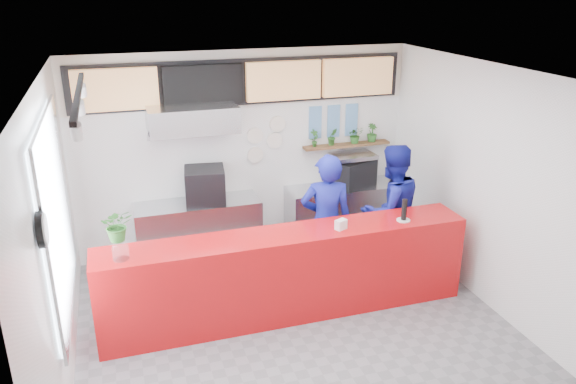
{
  "coord_description": "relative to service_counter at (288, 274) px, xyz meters",
  "views": [
    {
      "loc": [
        -1.82,
        -5.34,
        3.89
      ],
      "look_at": [
        0.1,
        0.7,
        1.5
      ],
      "focal_mm": 35.0,
      "sensor_mm": 36.0,
      "label": 1
    }
  ],
  "objects": [
    {
      "name": "photo_frame_b",
      "position": [
        1.4,
        2.08,
        1.45
      ],
      "size": [
        0.2,
        0.02,
        0.25
      ],
      "primitive_type": "cube",
      "color": "#598CBF",
      "rests_on": "wall_back"
    },
    {
      "name": "wall_clock_face",
      "position": [
        -2.43,
        -1.3,
        1.5
      ],
      "size": [
        0.02,
        0.26,
        0.26
      ],
      "primitive_type": "cylinder",
      "rotation": [
        0.0,
        1.57,
        0.0
      ],
      "color": "white",
      "rests_on": "wall_left"
    },
    {
      "name": "photo_frame_a",
      "position": [
        1.1,
        2.08,
        1.45
      ],
      "size": [
        0.2,
        0.02,
        0.25
      ],
      "primitive_type": "cube",
      "color": "#598CBF",
      "rests_on": "wall_back"
    },
    {
      "name": "herb_shelf",
      "position": [
        1.6,
        2.0,
        0.95
      ],
      "size": [
        1.4,
        0.18,
        0.04
      ],
      "primitive_type": "cube",
      "color": "brown",
      "rests_on": "wall_back"
    },
    {
      "name": "staff_center",
      "position": [
        0.69,
        0.52,
        0.38
      ],
      "size": [
        0.77,
        0.61,
        1.86
      ],
      "primitive_type": "imported",
      "rotation": [
        0.0,
        0.0,
        2.87
      ],
      "color": "navy",
      "rests_on": "ground"
    },
    {
      "name": "photo_frame_f",
      "position": [
        1.7,
        2.08,
        1.2
      ],
      "size": [
        0.2,
        0.02,
        0.25
      ],
      "primitive_type": "cube",
      "color": "#598CBF",
      "rests_on": "wall_back"
    },
    {
      "name": "service_counter",
      "position": [
        0.0,
        0.0,
        0.0
      ],
      "size": [
        4.5,
        0.6,
        1.1
      ],
      "primitive_type": "cube",
      "color": "#B80D10",
      "rests_on": "ground"
    },
    {
      "name": "dec_plate_d",
      "position": [
        0.5,
        2.07,
        1.35
      ],
      "size": [
        0.24,
        0.03,
        0.24
      ],
      "primitive_type": "cylinder",
      "rotation": [
        1.57,
        0.0,
        0.0
      ],
      "color": "silver",
      "rests_on": "wall_back"
    },
    {
      "name": "herb_c",
      "position": [
        1.74,
        2.0,
        1.1
      ],
      "size": [
        0.25,
        0.22,
        0.26
      ],
      "primitive_type": "imported",
      "rotation": [
        0.0,
        0.0,
        -0.08
      ],
      "color": "#296122",
      "rests_on": "herb_shelf"
    },
    {
      "name": "menu_board_mid_right",
      "position": [
        0.57,
        1.98,
        2.0
      ],
      "size": [
        1.1,
        0.1,
        0.55
      ],
      "primitive_type": "cube",
      "color": "tan",
      "rests_on": "wall_back"
    },
    {
      "name": "herb_a",
      "position": [
        1.06,
        2.0,
        1.11
      ],
      "size": [
        0.17,
        0.14,
        0.27
      ],
      "primitive_type": "imported",
      "rotation": [
        0.0,
        0.0,
        0.37
      ],
      "color": "#296122",
      "rests_on": "herb_shelf"
    },
    {
      "name": "photo_frame_d",
      "position": [
        1.1,
        2.08,
        1.2
      ],
      "size": [
        0.2,
        0.02,
        0.25
      ],
      "primitive_type": "cube",
      "color": "#598CBF",
      "rests_on": "wall_back"
    },
    {
      "name": "herb_d",
      "position": [
        2.02,
        2.0,
        1.11
      ],
      "size": [
        0.19,
        0.18,
        0.29
      ],
      "primitive_type": "imported",
      "rotation": [
        0.0,
        0.0,
        0.23
      ],
      "color": "#296122",
      "rests_on": "herb_shelf"
    },
    {
      "name": "espresso_machine",
      "position": [
        1.62,
        1.8,
        0.56
      ],
      "size": [
        0.78,
        0.69,
        0.42
      ],
      "primitive_type": "cube",
      "rotation": [
        0.0,
        0.0,
        0.43
      ],
      "color": "black",
      "rests_on": "right_bench"
    },
    {
      "name": "pepper_mill",
      "position": [
        1.48,
        -0.08,
        0.7
      ],
      "size": [
        0.08,
        0.08,
        0.27
      ],
      "primitive_type": "cylinder",
      "rotation": [
        0.0,
        0.0,
        0.21
      ],
      "color": "black",
      "rests_on": "white_plate"
    },
    {
      "name": "wall_back",
      "position": [
        0.0,
        2.1,
        0.95
      ],
      "size": [
        5.0,
        0.0,
        5.0
      ],
      "primitive_type": "plane",
      "rotation": [
        1.57,
        0.0,
        0.0
      ],
      "color": "white",
      "rests_on": "ground"
    },
    {
      "name": "staff_right",
      "position": [
        1.67,
        0.61,
        0.39
      ],
      "size": [
        1.0,
        0.83,
        1.87
      ],
      "primitive_type": "imported",
      "rotation": [
        0.0,
        0.0,
        3.28
      ],
      "color": "navy",
      "rests_on": "ground"
    },
    {
      "name": "glass_vase",
      "position": [
        -1.9,
        -0.09,
        0.66
      ],
      "size": [
        0.19,
        0.19,
        0.21
      ],
      "primitive_type": "cylinder",
      "rotation": [
        0.0,
        0.0,
        -0.07
      ],
      "color": "silver",
      "rests_on": "service_counter"
    },
    {
      "name": "photo_frame_c",
      "position": [
        1.7,
        2.08,
        1.45
      ],
      "size": [
        0.2,
        0.02,
        0.25
      ],
      "primitive_type": "cube",
      "color": "#598CBF",
      "rests_on": "wall_back"
    },
    {
      "name": "cream_band",
      "position": [
        0.0,
        2.09,
        2.05
      ],
      "size": [
        5.0,
        0.02,
        0.8
      ],
      "primitive_type": "cube",
      "color": "beige",
      "rests_on": "wall_back"
    },
    {
      "name": "extraction_hood",
      "position": [
        -0.8,
        1.75,
        1.6
      ],
      "size": [
        1.2,
        0.7,
        0.35
      ],
      "primitive_type": "cube",
      "color": "#B2B5BA",
      "rests_on": "ceiling"
    },
    {
      "name": "espresso_tray",
      "position": [
        1.62,
        1.8,
        0.83
      ],
      "size": [
        0.68,
        0.48,
        0.06
      ],
      "primitive_type": "cube",
      "rotation": [
        0.0,
        0.0,
        0.04
      ],
      "color": "#AAACB1",
      "rests_on": "espresso_machine"
    },
    {
      "name": "dec_plate_a",
      "position": [
        0.15,
        2.07,
        1.2
      ],
      "size": [
        0.24,
        0.03,
        0.24
      ],
      "primitive_type": "cylinder",
      "rotation": [
        1.57,
        0.0,
        0.0
      ],
      "color": "silver",
      "rests_on": "wall_back"
    },
    {
      "name": "floor",
      "position": [
        0.0,
        -0.4,
        -0.55
      ],
      "size": [
        5.0,
        5.0,
        0.0
      ],
      "primitive_type": "plane",
      "color": "slate",
      "rests_on": "ground"
    },
    {
      "name": "track_rail",
      "position": [
        -2.1,
        -0.4,
        2.39
      ],
      "size": [
        0.05,
        2.4,
        0.04
      ],
      "primitive_type": "cube",
      "color": "black",
      "rests_on": "ceiling"
    },
    {
      "name": "wall_clock_rim",
      "position": [
        -2.46,
        -1.3,
        1.5
      ],
      "size": [
        0.05,
        0.3,
        0.3
      ],
      "primitive_type": "cylinder",
      "rotation": [
        0.0,
        1.57,
        0.0
      ],
      "color": "black",
      "rests_on": "wall_left"
    },
    {
      "name": "window_pane",
      "position": [
        -2.47,
        -0.1,
        1.15
      ],
      "size": [
        0.04,
        2.2,
        1.9
      ],
      "primitive_type": "cube",
      "color": "silver",
      "rests_on": "wall_left"
    },
    {
      "name": "wall_right",
      "position": [
        2.5,
        -0.4,
        0.95
      ],
      "size": [
        0.0,
        5.0,
        5.0
      ],
      "primitive_type": "plane",
      "rotation": [
        1.57,
        0.0,
        -1.57
      ],
      "color": "white",
      "rests_on": "ground"
    },
    {
      "name": "herb_b",
      "position": [
        1.36,
        2.0,
        1.1
      ],
      "size": [
        0.15,
        0.12,
        0.27
      ],
      "primitive_type": "imported",
      "rotation": [
        0.0,
        0.0,
        0.0
      ],
      "color": "#296122",
      "rests_on": "herb_shelf"
    },
    {
      "name": "right_bench",
      "position": [
        1.5,
        1.8,
        -0.1
      ],
      "size": [
        1.8,
        0.6,
        0.9
      ],
      "primitive_type": "cube",
      "color": "#B2B5BA",
      "rests_on": "ground"
    },
    {
      "name": "wall_left",
      "position": [
        -2.5,
        -0.4,
        0.95
      ],
      "size": [
        0.0,
        5.0,
        5.0
      ],
      "primitive_type": "plane",
      "rotation": [
        1.57,
        0.0,
        1.57
      ],
      "color": "white",
      "rests_on": "ground"
    },
    {
      "name": "photo_frame_e",
      "position": [
        1.4,
        2.08,
        1.2
      ],
      "size": [
        0.2,
        0.02,
        0.25
      ],
      "primitive_type": "cube",
      "color": "#598CBF",
      "rests_on": "wall_back"
    },
    {
      "name": "basil_vase",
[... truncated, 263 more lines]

